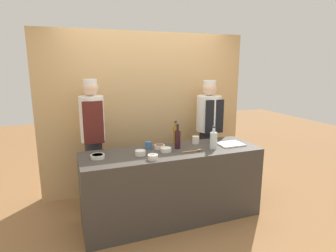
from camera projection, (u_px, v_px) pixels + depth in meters
ground_plane at (172, 217)px, 3.63m from camera, size 14.00×14.00×0.00m
cabinet_wall at (147, 113)px, 4.36m from camera, size 3.18×0.18×2.40m
counter at (172, 185)px, 3.53m from camera, size 2.21×0.70×0.90m
sauce_bowl_white at (166, 150)px, 3.38m from camera, size 0.13×0.13×0.05m
sauce_bowl_brown at (160, 147)px, 3.51m from camera, size 0.13×0.13×0.05m
sauce_bowl_yellow at (98, 156)px, 3.15m from camera, size 0.15×0.15×0.04m
sauce_bowl_orange at (140, 153)px, 3.25m from camera, size 0.12×0.12×0.06m
sauce_bowl_purple at (153, 157)px, 3.10m from camera, size 0.11×0.11×0.06m
cutting_board at (230, 144)px, 3.68m from camera, size 0.32×0.26×0.02m
bottle_clear at (214, 140)px, 3.50m from camera, size 0.09×0.09×0.29m
bottle_amber at (176, 135)px, 3.68m from camera, size 0.07×0.07×0.31m
bottle_wine at (178, 139)px, 3.51m from camera, size 0.07×0.07×0.31m
cup_cream at (196, 140)px, 3.74m from camera, size 0.09×0.09×0.10m
cup_blue at (148, 145)px, 3.52m from camera, size 0.08×0.08×0.09m
wooden_spoon at (195, 151)px, 3.40m from camera, size 0.26×0.04×0.03m
chef_left at (93, 139)px, 3.73m from camera, size 0.32×0.32×1.75m
chef_right at (208, 131)px, 4.34m from camera, size 0.37×0.37×1.70m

